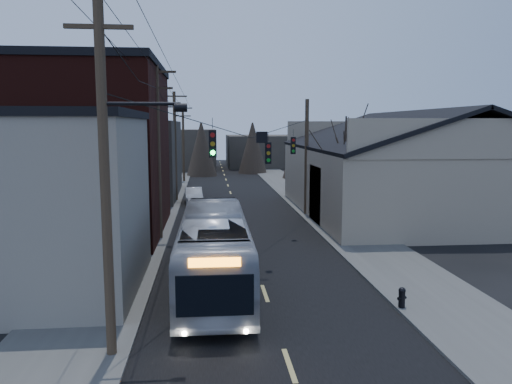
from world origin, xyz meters
TOP-DOWN VIEW (x-y plane):
  - road_surface at (0.00, 30.00)m, footprint 9.00×110.00m
  - sidewalk_left at (-6.50, 30.00)m, footprint 4.00×110.00m
  - sidewalk_right at (6.50, 30.00)m, footprint 4.00×110.00m
  - building_clapboard at (-9.00, 9.00)m, footprint 8.00×8.00m
  - building_brick at (-10.00, 20.00)m, footprint 10.00×12.00m
  - building_left_far at (-9.50, 36.00)m, footprint 9.00×14.00m
  - warehouse at (13.00, 25.00)m, footprint 16.16×20.60m
  - building_far_left at (-6.00, 65.00)m, footprint 10.00×12.00m
  - building_far_right at (7.00, 70.00)m, footprint 12.00×14.00m
  - bare_tree at (6.50, 20.00)m, footprint 0.40×0.40m
  - utility_lines at (-3.11, 24.14)m, footprint 11.24×45.28m
  - bus at (-1.97, 8.92)m, footprint 2.77×11.42m
  - parked_car at (-3.43, 31.60)m, footprint 1.70×4.13m
  - fire_hydrant at (4.70, 5.73)m, footprint 0.36×0.25m

SIDE VIEW (x-z plane):
  - road_surface at x=0.00m, z-range 0.00..0.02m
  - sidewalk_left at x=-6.50m, z-range 0.00..0.12m
  - sidewalk_right at x=6.50m, z-range 0.00..0.12m
  - fire_hydrant at x=4.70m, z-range 0.15..0.89m
  - parked_car at x=-3.43m, z-range 0.00..1.33m
  - bus at x=-1.97m, z-range 0.00..3.18m
  - building_far_right at x=7.00m, z-range 0.00..5.00m
  - warehouse at x=13.00m, z-range -1.17..6.56m
  - building_far_left at x=-6.00m, z-range 0.00..6.00m
  - building_clapboard at x=-9.00m, z-range 0.00..7.00m
  - building_left_far at x=-9.50m, z-range 0.00..7.00m
  - bare_tree at x=6.50m, z-range 0.00..7.20m
  - utility_lines at x=-3.11m, z-range -0.30..10.20m
  - building_brick at x=-10.00m, z-range 0.00..10.00m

